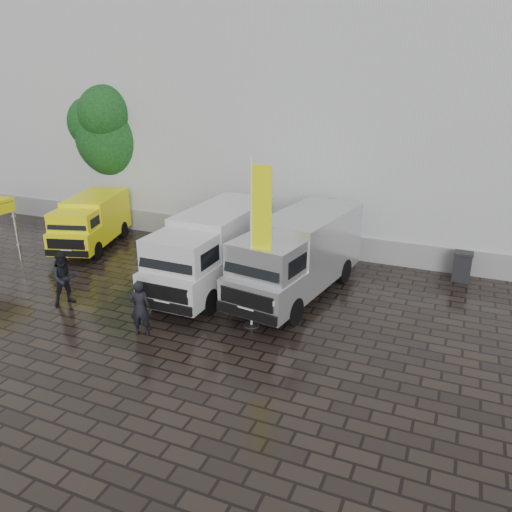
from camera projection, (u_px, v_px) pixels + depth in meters
The scene contains 11 objects.
ground at pixel (227, 335), 15.01m from camera, with size 120.00×120.00×0.00m, color black.
exhibition_hall at pixel (393, 102), 26.06m from camera, with size 44.00×16.00×12.00m, color silver.
hall_plinth at pixel (352, 248), 20.99m from camera, with size 44.00×0.15×1.00m, color gray.
van_yellow at pixel (91, 223), 22.26m from camera, with size 1.86×4.84×2.23m, color #FFF90D, non-canonical shape.
van_white at pixel (212, 251), 17.95m from camera, with size 2.15×6.44×2.79m, color silver, non-canonical shape.
van_silver at pixel (297, 257), 17.30m from camera, with size 2.16×6.48×2.81m, color silver, non-canonical shape.
flagpole at pixel (257, 236), 14.50m from camera, with size 0.88×0.50×5.25m.
tree at pixel (116, 132), 25.19m from camera, with size 4.01×4.09×7.21m.
wheelie_bin at pixel (462, 266), 18.84m from camera, with size 0.67×0.67×1.12m, color black.
person_front at pixel (140, 308), 14.79m from camera, with size 0.63×0.41×1.73m, color black.
person_tent at pixel (65, 278), 16.80m from camera, with size 0.90×0.70×1.86m, color black.
Camera 1 is at (5.95, -11.90, 7.41)m, focal length 35.00 mm.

